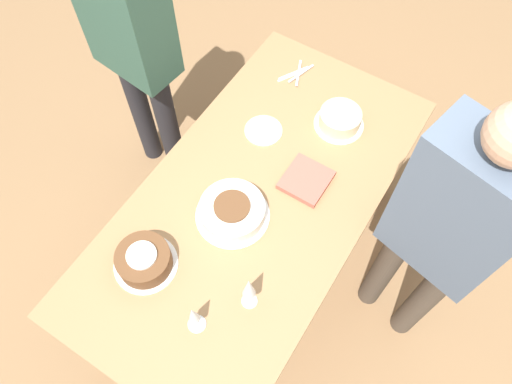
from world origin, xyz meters
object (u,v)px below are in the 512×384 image
object	(u,v)px
cake_center_white	(232,211)
wine_glass_far	(194,315)
person_watching	(446,228)
wine_glass_near	(249,288)
cake_back_decorated	(340,119)
person_cutting	(129,30)
cake_front_chocolate	(144,260)

from	to	relation	value
cake_center_white	wine_glass_far	distance (m)	0.48
person_watching	wine_glass_near	bearing A→B (deg)	60.90
wine_glass_near	cake_back_decorated	bearing A→B (deg)	-173.67
wine_glass_near	person_watching	bearing A→B (deg)	138.03
wine_glass_far	person_cutting	bearing A→B (deg)	-132.03
cake_back_decorated	person_cutting	bearing A→B (deg)	-75.76
cake_center_white	person_cutting	distance (m)	0.94
cake_front_chocolate	wine_glass_far	xyz separation A→B (m)	(0.09, 0.31, 0.07)
cake_center_white	person_cutting	bearing A→B (deg)	-116.71
cake_front_chocolate	wine_glass_near	bearing A→B (deg)	102.30
cake_center_white	wine_glass_near	bearing A→B (deg)	43.49
wine_glass_near	person_cutting	world-z (taller)	person_cutting
wine_glass_near	wine_glass_far	xyz separation A→B (m)	(0.18, -0.12, -0.04)
wine_glass_far	person_watching	distance (m)	0.96
wine_glass_near	cake_center_white	bearing A→B (deg)	-136.51
wine_glass_near	cake_front_chocolate	bearing A→B (deg)	-77.70
cake_center_white	wine_glass_far	xyz separation A→B (m)	(0.45, 0.14, 0.08)
cake_front_chocolate	cake_back_decorated	distance (m)	1.07
cake_front_chocolate	wine_glass_near	size ratio (longest dim) A/B	1.09
person_cutting	wine_glass_far	bearing A→B (deg)	-35.65
cake_back_decorated	wine_glass_near	bearing A→B (deg)	6.33
wine_glass_far	person_watching	bearing A→B (deg)	139.95
cake_center_white	person_cutting	size ratio (longest dim) A/B	0.18
cake_front_chocolate	wine_glass_far	size ratio (longest dim) A/B	1.34
person_cutting	person_watching	size ratio (longest dim) A/B	1.05
person_cutting	cake_front_chocolate	bearing A→B (deg)	-43.84
person_cutting	person_watching	bearing A→B (deg)	1.66
wine_glass_far	cake_center_white	bearing A→B (deg)	-162.74
cake_front_chocolate	person_cutting	bearing A→B (deg)	-140.22
cake_center_white	wine_glass_far	world-z (taller)	wine_glass_far
cake_back_decorated	person_cutting	distance (m)	1.03
wine_glass_near	wine_glass_far	bearing A→B (deg)	-33.38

